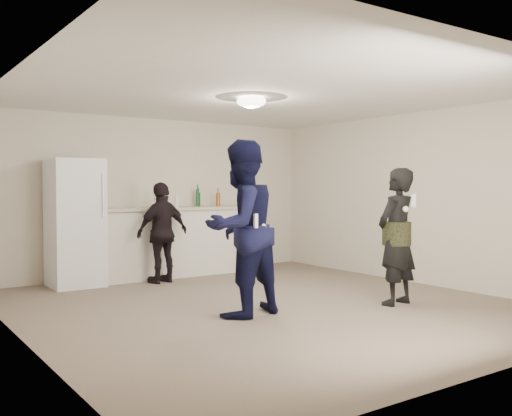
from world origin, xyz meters
TOP-DOWN VIEW (x-y plane):
  - floor at (0.00, 0.00)m, footprint 6.00×6.00m
  - ceiling at (0.00, 0.00)m, footprint 6.00×6.00m
  - wall_back at (0.00, 3.00)m, footprint 6.00×0.00m
  - wall_front at (0.00, -3.00)m, footprint 6.00×0.00m
  - wall_left at (-2.75, 0.00)m, footprint 0.00×6.00m
  - wall_right at (2.75, 0.00)m, footprint 0.00×6.00m
  - counter at (0.17, 2.67)m, footprint 2.60×0.56m
  - counter_top at (0.17, 2.67)m, footprint 2.68×0.64m
  - fridge at (-1.45, 2.60)m, footprint 0.70×0.70m
  - fridge_handle at (-1.17, 2.23)m, footprint 0.02×0.02m
  - ceiling_dome at (0.00, 0.30)m, footprint 0.36×0.36m
  - shaker at (-0.16, 2.53)m, footprint 0.08×0.08m
  - man at (-0.56, -0.32)m, footprint 1.06×0.91m
  - woman at (1.30, -0.86)m, footprint 0.65×0.49m
  - camo_shorts at (1.30, -0.86)m, footprint 0.34×0.34m
  - spectator at (-0.31, 2.16)m, footprint 0.92×0.53m
  - remote_man at (-0.56, -0.60)m, footprint 0.04×0.04m
  - nunchuk_man at (-0.44, -0.57)m, footprint 0.07×0.07m
  - remote_woman at (1.30, -1.11)m, footprint 0.04×0.04m
  - nunchuk_woman at (1.20, -1.08)m, footprint 0.07×0.07m
  - bottle_cluster at (0.45, 2.68)m, footprint 1.17×0.36m

SIDE VIEW (x-z plane):
  - floor at x=0.00m, z-range 0.00..0.00m
  - counter at x=0.17m, z-range 0.00..1.05m
  - spectator at x=-0.31m, z-range 0.00..1.48m
  - woman at x=1.30m, z-range 0.00..1.63m
  - camo_shorts at x=1.30m, z-range 0.71..0.99m
  - fridge at x=-1.45m, z-range 0.00..1.80m
  - man at x=-0.56m, z-range 0.00..1.92m
  - nunchuk_man at x=-0.44m, z-range 0.95..1.01m
  - remote_man at x=-0.56m, z-range 0.98..1.12m
  - counter_top at x=0.17m, z-range 1.05..1.09m
  - nunchuk_woman at x=1.20m, z-range 1.11..1.18m
  - shaker at x=-0.16m, z-range 1.09..1.26m
  - bottle_cluster at x=0.45m, z-range 1.06..1.34m
  - wall_back at x=0.00m, z-range -1.75..4.25m
  - wall_front at x=0.00m, z-range -1.75..4.25m
  - wall_left at x=-2.75m, z-range -1.75..4.25m
  - wall_right at x=2.75m, z-range -1.75..4.25m
  - remote_woman at x=1.30m, z-range 1.18..1.32m
  - fridge_handle at x=-1.17m, z-range 1.00..1.60m
  - ceiling_dome at x=0.00m, z-range 2.37..2.53m
  - ceiling at x=0.00m, z-range 2.50..2.50m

